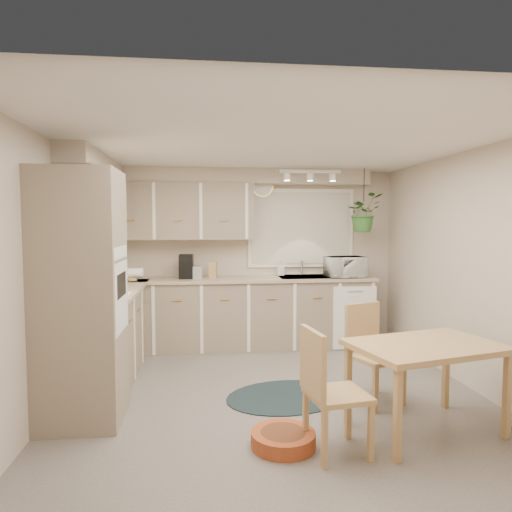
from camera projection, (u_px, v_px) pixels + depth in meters
name	position (u px, v px, depth m)	size (l,w,h in m)	color
floor	(274.00, 396.00, 4.40)	(4.20, 4.20, 0.00)	slate
ceiling	(275.00, 144.00, 4.23)	(4.20, 4.20, 0.00)	silver
wall_back	(252.00, 257.00, 6.40)	(4.00, 0.04, 2.40)	#BFB09E
wall_front	(340.00, 317.00, 2.23)	(4.00, 0.04, 2.40)	#BFB09E
wall_left	(54.00, 275.00, 4.09)	(0.04, 4.20, 2.40)	#BFB09E
wall_right	(473.00, 270.00, 4.54)	(0.04, 4.20, 2.40)	#BFB09E
base_cab_left	(110.00, 333.00, 5.04)	(0.60, 1.85, 0.90)	gray
base_cab_back	(239.00, 314.00, 6.13)	(3.60, 0.60, 0.90)	gray
counter_left	(110.00, 291.00, 5.01)	(0.64, 1.89, 0.04)	tan
counter_back	(239.00, 279.00, 6.09)	(3.64, 0.64, 0.04)	tan
oven_stack	(81.00, 297.00, 3.77)	(0.65, 0.65, 2.10)	gray
wall_oven_face	(121.00, 297.00, 3.80)	(0.02, 0.56, 0.58)	white
upper_cab_left	(98.00, 209.00, 5.06)	(0.35, 2.00, 0.75)	gray
upper_cab_back	(178.00, 211.00, 6.07)	(2.00, 0.35, 0.75)	gray
soffit_left	(95.00, 166.00, 5.02)	(0.30, 2.00, 0.20)	#BFB09E
soffit_back	(238.00, 176.00, 6.15)	(3.60, 0.30, 0.20)	#BFB09E
cooktop	(99.00, 297.00, 4.44)	(0.52, 0.58, 0.02)	white
range_hood	(96.00, 251.00, 4.41)	(0.40, 0.60, 0.14)	white
window_blinds	(301.00, 228.00, 6.42)	(1.40, 0.02, 1.00)	silver
window_frame	(301.00, 228.00, 6.43)	(1.50, 0.02, 1.10)	white
sink	(305.00, 280.00, 6.20)	(0.70, 0.48, 0.10)	#AFB2B7
dishwasher_front	(355.00, 318.00, 5.99)	(0.58, 0.01, 0.83)	white
track_light_bar	(310.00, 172.00, 5.85)	(0.80, 0.04, 0.04)	white
wall_clock	(263.00, 186.00, 6.31)	(0.30, 0.30, 0.03)	#DCC24D
dining_table	(425.00, 388.00, 3.62)	(1.14, 0.76, 0.71)	tan
chair_left	(338.00, 391.00, 3.28)	(0.43, 0.43, 0.91)	tan
chair_back	(376.00, 355.00, 4.21)	(0.42, 0.42, 0.90)	tan
braided_rug	(286.00, 397.00, 4.37)	(1.17, 0.88, 0.01)	black
pet_bed	(283.00, 439.00, 3.39)	(0.48, 0.48, 0.11)	#AC4422
microwave	(345.00, 265.00, 6.14)	(0.50, 0.28, 0.34)	white
soap_bottle	(281.00, 272.00, 6.31)	(0.09, 0.21, 0.09)	white
hanging_plant	(363.00, 217.00, 6.13)	(0.47, 0.52, 0.40)	#346C2B
coffee_maker	(186.00, 266.00, 6.00)	(0.18, 0.22, 0.32)	black
toaster	(191.00, 272.00, 6.04)	(0.26, 0.15, 0.16)	#AFB2B7
knife_block	(213.00, 270.00, 6.10)	(0.10, 0.10, 0.22)	tan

